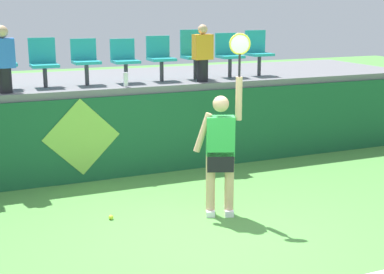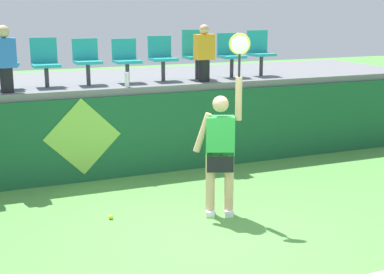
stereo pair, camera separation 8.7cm
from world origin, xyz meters
TOP-DOWN VIEW (x-y plane):
  - ground_plane at (0.00, 0.00)m, footprint 40.00×40.00m
  - court_back_wall at (0.00, 2.89)m, footprint 12.05×0.20m
  - spectator_platform at (0.00, 4.27)m, footprint 12.05×2.87m
  - tennis_player at (0.50, 0.61)m, footprint 0.72×0.38m
  - tennis_ball at (-0.95, 1.01)m, footprint 0.07×0.07m
  - water_bottle at (-0.13, 2.96)m, footprint 0.08×0.08m
  - stadium_chair_1 at (-2.03, 3.51)m, footprint 0.44×0.42m
  - stadium_chair_2 at (-1.37, 3.52)m, footprint 0.44×0.42m
  - stadium_chair_3 at (-0.68, 3.51)m, footprint 0.44×0.42m
  - stadium_chair_4 at (0.01, 3.51)m, footprint 0.44×0.42m
  - stadium_chair_5 at (0.68, 3.51)m, footprint 0.44×0.42m
  - stadium_chair_6 at (1.34, 3.52)m, footprint 0.44×0.42m
  - stadium_chair_7 at (2.05, 3.51)m, footprint 0.44×0.42m
  - stadium_chair_8 at (2.69, 3.51)m, footprint 0.44×0.42m
  - spectator_1 at (1.34, 3.11)m, footprint 0.34×0.20m
  - spectator_2 at (-2.03, 3.08)m, footprint 0.34×0.20m
  - wall_signage_mount at (-0.95, 2.79)m, footprint 1.27×0.01m

SIDE VIEW (x-z plane):
  - ground_plane at x=0.00m, z-range 0.00..0.00m
  - wall_signage_mount at x=-0.95m, z-range -0.70..0.70m
  - tennis_ball at x=-0.95m, z-range 0.00..0.07m
  - court_back_wall at x=0.00m, z-range 0.00..1.40m
  - tennis_player at x=0.50m, z-range -0.30..2.20m
  - spectator_platform at x=0.00m, z-range 1.40..1.52m
  - water_bottle at x=-0.13m, z-range 1.52..1.76m
  - stadium_chair_4 at x=0.01m, z-range 1.57..2.33m
  - stadium_chair_2 at x=-1.37m, z-range 1.55..2.36m
  - stadium_chair_3 at x=-0.68m, z-range 1.57..2.35m
  - stadium_chair_5 at x=0.68m, z-range 1.57..2.37m
  - stadium_chair_7 at x=2.05m, z-range 1.57..2.39m
  - stadium_chair_1 at x=-2.03m, z-range 1.58..2.39m
  - stadium_chair_8 at x=2.69m, z-range 1.57..2.44m
  - stadium_chair_6 at x=1.34m, z-range 1.56..2.46m
  - spectator_1 at x=1.34m, z-range 1.53..2.54m
  - spectator_2 at x=-2.03m, z-range 1.54..2.58m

